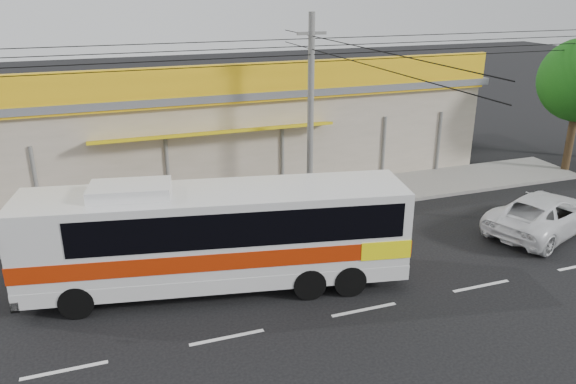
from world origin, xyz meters
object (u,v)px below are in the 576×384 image
Objects in this scene: coach_bus at (222,231)px; utility_pole at (311,49)px; white_car at (544,214)px; motorbike_red at (157,218)px.

utility_pole is (4.87, 5.27, 4.54)m from coach_bus.
coach_bus reaches higher than white_car.
utility_pole reaches higher than white_car.
white_car is 0.15× the size of utility_pole.
motorbike_red is 0.06× the size of utility_pole.
motorbike_red is at bearing 117.65° from coach_bus.
utility_pole is at bearing 57.89° from coach_bus.
utility_pole is at bearing 33.38° from white_car.
white_car is (13.52, -4.59, 0.08)m from motorbike_red.
coach_bus is at bearing 69.39° from white_car.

